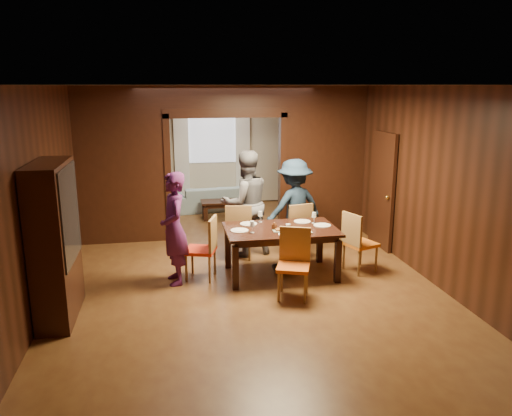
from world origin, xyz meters
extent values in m
plane|color=#552F18|center=(0.00, 0.00, 0.00)|extent=(9.00, 9.00, 0.00)
cube|color=silver|center=(0.00, 0.00, 2.90)|extent=(5.50, 9.00, 0.02)
cube|color=black|center=(0.00, 4.50, 1.45)|extent=(5.50, 0.02, 2.90)
cube|color=black|center=(-2.75, 0.00, 1.45)|extent=(0.02, 9.00, 2.90)
cube|color=black|center=(2.75, 0.00, 1.45)|extent=(0.02, 9.00, 2.90)
cube|color=black|center=(-1.93, 1.60, 1.20)|extent=(1.65, 0.15, 2.40)
cube|color=black|center=(1.93, 1.60, 1.20)|extent=(1.65, 0.15, 2.40)
cube|color=black|center=(0.00, 1.60, 2.65)|extent=(5.50, 0.15, 0.50)
cube|color=beige|center=(0.00, 4.47, 1.45)|extent=(5.40, 0.04, 2.85)
imported|color=#521C54|center=(-1.05, -0.61, 0.84)|extent=(0.49, 0.67, 1.69)
imported|color=#54535A|center=(0.19, 0.49, 0.92)|extent=(1.02, 0.87, 1.83)
imported|color=#18293E|center=(1.04, 0.40, 0.84)|extent=(1.22, 0.93, 1.68)
imported|color=#94B3C1|center=(-0.01, 3.85, 0.29)|extent=(2.03, 0.98, 0.57)
imported|color=black|center=(0.63, -0.48, 0.80)|extent=(0.34, 0.34, 0.08)
cube|color=black|center=(0.57, -0.59, 0.38)|extent=(1.71, 1.06, 0.76)
cube|color=black|center=(0.00, 2.99, 0.20)|extent=(0.80, 0.50, 0.40)
cube|color=black|center=(-2.53, -1.50, 1.00)|extent=(0.40, 1.20, 2.00)
cube|color=black|center=(2.70, 0.50, 1.05)|extent=(0.06, 0.90, 2.10)
cube|color=silver|center=(0.00, 4.44, 1.70)|extent=(1.20, 0.03, 1.30)
cube|color=white|center=(-0.75, 4.40, 1.25)|extent=(0.35, 0.06, 2.40)
cube|color=white|center=(0.75, 4.40, 1.25)|extent=(0.35, 0.06, 2.40)
cylinder|color=white|center=(-0.08, -0.61, 0.77)|extent=(0.27, 0.27, 0.01)
cylinder|color=silver|center=(0.12, -0.27, 0.77)|extent=(0.27, 0.27, 0.01)
cylinder|color=silver|center=(0.99, -0.29, 0.77)|extent=(0.27, 0.27, 0.01)
cylinder|color=silver|center=(1.24, -0.56, 0.77)|extent=(0.27, 0.27, 0.01)
cylinder|color=silver|center=(0.59, -0.94, 0.77)|extent=(0.27, 0.27, 0.01)
cube|color=gray|center=(0.56, -0.73, 0.78)|extent=(0.30, 0.20, 0.04)
cube|color=gray|center=(0.82, -0.86, 0.78)|extent=(0.30, 0.20, 0.04)
cylinder|color=silver|center=(0.62, -0.86, 0.83)|extent=(0.07, 0.07, 0.14)
camera|label=1|loc=(-1.12, -7.77, 2.90)|focal=35.00mm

